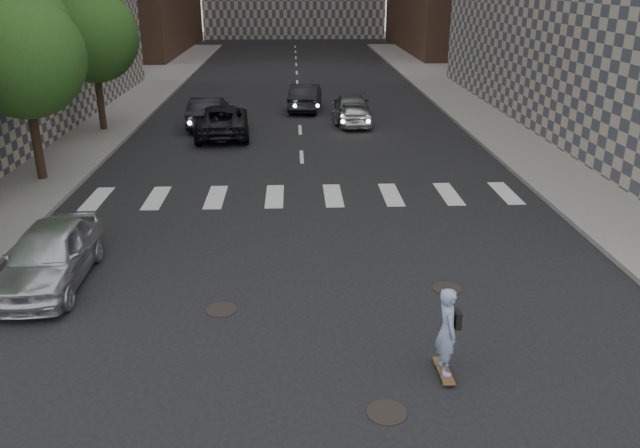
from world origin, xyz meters
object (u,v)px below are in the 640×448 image
(tree_b, at_px, (24,50))
(silver_sedan, at_px, (50,255))
(skateboarder, at_px, (447,331))
(traffic_car_e, at_px, (305,97))
(traffic_car_a, at_px, (208,112))
(traffic_car_b, at_px, (351,107))
(tree_c, at_px, (93,32))
(traffic_car_d, at_px, (351,112))
(traffic_car_c, at_px, (222,120))

(tree_b, xyz_separation_m, silver_sedan, (3.23, -8.41, -3.91))
(skateboarder, bearing_deg, traffic_car_e, 93.32)
(traffic_car_a, bearing_deg, traffic_car_b, -169.64)
(tree_b, bearing_deg, silver_sedan, -68.98)
(traffic_car_a, relative_size, traffic_car_e, 1.00)
(tree_c, distance_m, traffic_car_b, 12.95)
(tree_c, height_order, traffic_car_d, tree_c)
(traffic_car_b, distance_m, traffic_car_c, 7.12)
(skateboarder, bearing_deg, traffic_car_d, 88.21)
(tree_b, distance_m, skateboarder, 17.69)
(tree_c, xyz_separation_m, skateboarder, (11.88, -20.58, -3.70))
(traffic_car_e, bearing_deg, traffic_car_a, 45.24)
(silver_sedan, xyz_separation_m, traffic_car_e, (6.59, 21.27, -0.00))
(traffic_car_c, bearing_deg, tree_c, -15.89)
(silver_sedan, relative_size, traffic_car_b, 0.93)
(traffic_car_e, bearing_deg, tree_b, 58.84)
(traffic_car_d, bearing_deg, silver_sedan, 56.82)
(silver_sedan, bearing_deg, tree_b, 109.35)
(tree_b, distance_m, traffic_car_c, 9.80)
(tree_c, xyz_separation_m, traffic_car_b, (12.16, 2.04, -3.97))
(tree_c, relative_size, silver_sedan, 1.53)
(tree_c, height_order, traffic_car_c, tree_c)
(traffic_car_c, bearing_deg, traffic_car_b, -158.28)
(tree_b, height_order, silver_sedan, tree_b)
(traffic_car_b, distance_m, traffic_car_e, 3.66)
(skateboarder, xyz_separation_m, silver_sedan, (-8.65, 4.17, -0.21))
(tree_b, bearing_deg, skateboarder, -46.62)
(skateboarder, relative_size, traffic_car_d, 0.47)
(traffic_car_a, bearing_deg, silver_sedan, 85.67)
(traffic_car_b, bearing_deg, tree_c, 11.50)
(traffic_car_d, bearing_deg, traffic_car_b, -100.77)
(traffic_car_a, distance_m, traffic_car_c, 2.19)
(silver_sedan, height_order, traffic_car_c, silver_sedan)
(silver_sedan, bearing_deg, traffic_car_d, 61.24)
(traffic_car_b, height_order, traffic_car_d, traffic_car_b)
(traffic_car_c, bearing_deg, silver_sedan, 75.72)
(silver_sedan, xyz_separation_m, traffic_car_a, (1.66, 17.27, -0.00))
(traffic_car_b, bearing_deg, traffic_car_c, 28.46)
(tree_b, distance_m, traffic_car_a, 10.85)
(traffic_car_c, bearing_deg, traffic_car_a, -70.66)
(tree_b, relative_size, traffic_car_d, 1.73)
(traffic_car_a, xyz_separation_m, traffic_car_d, (7.17, 0.00, -0.08))
(tree_c, height_order, skateboarder, tree_c)
(traffic_car_a, bearing_deg, tree_c, 11.17)
(silver_sedan, bearing_deg, traffic_car_e, 71.11)
(traffic_car_b, height_order, traffic_car_c, traffic_car_c)
(tree_c, bearing_deg, traffic_car_e, 26.34)
(skateboarder, distance_m, traffic_car_e, 25.52)
(traffic_car_d, bearing_deg, traffic_car_e, -66.83)
(tree_b, height_order, traffic_car_c, tree_b)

